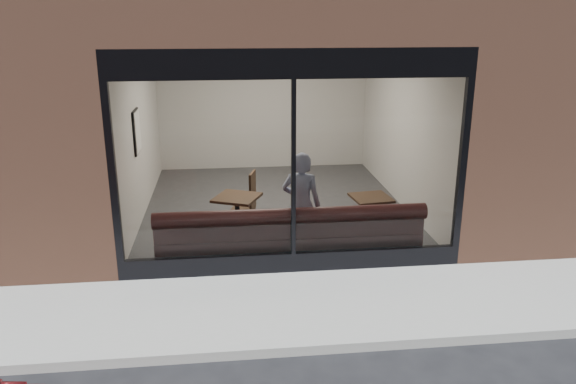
{
  "coord_description": "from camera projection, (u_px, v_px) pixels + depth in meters",
  "views": [
    {
      "loc": [
        -0.92,
        -5.42,
        3.61
      ],
      "look_at": [
        -0.04,
        2.4,
        1.12
      ],
      "focal_mm": 35.0,
      "sensor_mm": 36.0,
      "label": 1
    }
  ],
  "objects": [
    {
      "name": "host_building_pier_left",
      "position": [
        102.0,
        106.0,
        13.02
      ],
      "size": [
        2.5,
        12.0,
        3.2
      ],
      "primitive_type": "cube",
      "color": "brown",
      "rests_on": "ground"
    },
    {
      "name": "cafe_wall_left",
      "position": [
        140.0,
        129.0,
        10.31
      ],
      "size": [
        0.0,
        6.0,
        6.0
      ],
      "primitive_type": "plane",
      "rotation": [
        1.57,
        0.0,
        1.57
      ],
      "color": "beige",
      "rests_on": "ground"
    },
    {
      "name": "storefront_kick",
      "position": [
        293.0,
        262.0,
        8.22
      ],
      "size": [
        5.0,
        0.1,
        0.3
      ],
      "primitive_type": "cube",
      "color": "black",
      "rests_on": "ground"
    },
    {
      "name": "banquette",
      "position": [
        290.0,
        247.0,
        8.58
      ],
      "size": [
        4.0,
        0.55,
        0.45
      ],
      "primitive_type": "cube",
      "color": "#361314",
      "rests_on": "cafe_floor"
    },
    {
      "name": "cafe_ceiling",
      "position": [
        274.0,
        39.0,
        10.1
      ],
      "size": [
        6.0,
        6.0,
        0.0
      ],
      "primitive_type": "plane",
      "rotation": [
        3.14,
        0.0,
        0.0
      ],
      "color": "white",
      "rests_on": "host_building_upper"
    },
    {
      "name": "host_building_backfill",
      "position": [
        256.0,
        88.0,
        16.26
      ],
      "size": [
        5.0,
        6.0,
        3.2
      ],
      "primitive_type": "cube",
      "color": "brown",
      "rests_on": "ground"
    },
    {
      "name": "cafe_wall_back",
      "position": [
        263.0,
        103.0,
        13.41
      ],
      "size": [
        5.0,
        0.0,
        5.0
      ],
      "primitive_type": "plane",
      "rotation": [
        1.57,
        0.0,
        0.0
      ],
      "color": "beige",
      "rests_on": "ground"
    },
    {
      "name": "kerb_near",
      "position": [
        316.0,
        348.0,
        6.26
      ],
      "size": [
        40.0,
        0.1,
        0.12
      ],
      "primitive_type": "cube",
      "color": "gray",
      "rests_on": "ground"
    },
    {
      "name": "wall_poster",
      "position": [
        137.0,
        132.0,
        9.79
      ],
      "size": [
        0.02,
        0.53,
        0.71
      ],
      "primitive_type": "cube",
      "color": "white",
      "rests_on": "cafe_wall_left"
    },
    {
      "name": "cafe_chair_left",
      "position": [
        243.0,
        209.0,
        10.17
      ],
      "size": [
        0.5,
        0.5,
        0.04
      ],
      "primitive_type": "cube",
      "rotation": [
        0.0,
        0.0,
        2.87
      ],
      "color": "#322013",
      "rests_on": "cafe_floor"
    },
    {
      "name": "storefront_header",
      "position": [
        294.0,
        64.0,
        7.36
      ],
      "size": [
        5.0,
        0.1,
        0.4
      ],
      "primitive_type": "cube",
      "color": "black",
      "rests_on": "host_building_upper"
    },
    {
      "name": "host_building_pier_right",
      "position": [
        415.0,
        100.0,
        13.82
      ],
      "size": [
        2.5,
        12.0,
        3.2
      ],
      "primitive_type": "cube",
      "color": "brown",
      "rests_on": "ground"
    },
    {
      "name": "cafe_table_left",
      "position": [
        237.0,
        198.0,
        9.23
      ],
      "size": [
        0.89,
        0.89,
        0.04
      ],
      "primitive_type": "cube",
      "rotation": [
        0.0,
        0.0,
        -0.42
      ],
      "color": "#322013",
      "rests_on": "cafe_floor"
    },
    {
      "name": "ground",
      "position": [
        315.0,
        350.0,
        6.32
      ],
      "size": [
        120.0,
        120.0,
        0.0
      ],
      "primitive_type": "plane",
      "color": "black",
      "rests_on": "ground"
    },
    {
      "name": "sidewalk_near",
      "position": [
        303.0,
        306.0,
        7.27
      ],
      "size": [
        40.0,
        2.0,
        0.01
      ],
      "primitive_type": "cube",
      "color": "gray",
      "rests_on": "ground"
    },
    {
      "name": "cafe_table_right",
      "position": [
        371.0,
        198.0,
        9.21
      ],
      "size": [
        0.69,
        0.69,
        0.04
      ],
      "primitive_type": "cube",
      "rotation": [
        0.0,
        0.0,
        0.13
      ],
      "color": "#322013",
      "rests_on": "cafe_floor"
    },
    {
      "name": "storefront_mullion",
      "position": [
        293.0,
        170.0,
        7.8
      ],
      "size": [
        0.06,
        0.1,
        2.5
      ],
      "primitive_type": "cube",
      "color": "black",
      "rests_on": "storefront_kick"
    },
    {
      "name": "cafe_wall_right",
      "position": [
        402.0,
        124.0,
        10.85
      ],
      "size": [
        0.0,
        6.0,
        6.0
      ],
      "primitive_type": "plane",
      "rotation": [
        1.57,
        0.0,
        -1.57
      ],
      "color": "beige",
      "rests_on": "ground"
    },
    {
      "name": "storefront_glass",
      "position": [
        294.0,
        171.0,
        7.77
      ],
      "size": [
        4.8,
        0.0,
        4.8
      ],
      "primitive_type": "plane",
      "rotation": [
        1.57,
        0.0,
        0.0
      ],
      "color": "white",
      "rests_on": "storefront_kick"
    },
    {
      "name": "person",
      "position": [
        301.0,
        205.0,
        8.62
      ],
      "size": [
        0.7,
        0.56,
        1.65
      ],
      "primitive_type": "imported",
      "rotation": [
        0.0,
        0.0,
        2.83
      ],
      "color": "#97A2C6",
      "rests_on": "cafe_floor"
    },
    {
      "name": "cafe_floor",
      "position": [
        275.0,
        206.0,
        11.05
      ],
      "size": [
        6.0,
        6.0,
        0.0
      ],
      "primitive_type": "plane",
      "color": "#2D2D30",
      "rests_on": "ground"
    }
  ]
}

